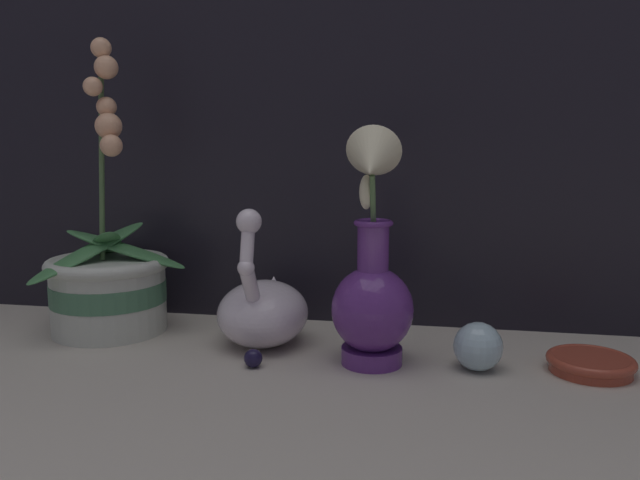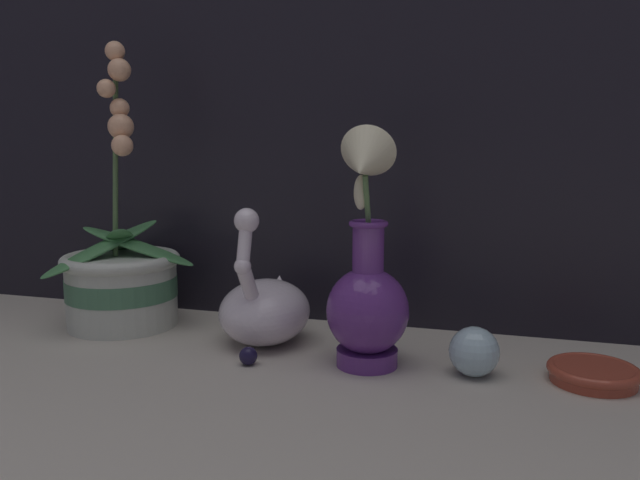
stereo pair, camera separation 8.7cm
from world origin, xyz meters
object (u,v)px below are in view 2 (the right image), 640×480
at_px(orchid_potted_plant, 122,276).
at_px(blue_vase, 367,288).
at_px(swan_figurine, 266,307).
at_px(amber_dish, 593,373).
at_px(glass_sphere, 474,352).

bearing_deg(orchid_potted_plant, blue_vase, -10.66).
bearing_deg(blue_vase, swan_figurine, 160.11).
bearing_deg(orchid_potted_plant, amber_dish, -4.58).
relative_size(orchid_potted_plant, swan_figurine, 2.16).
height_order(swan_figurine, amber_dish, swan_figurine).
distance_m(orchid_potted_plant, blue_vase, 0.42).
bearing_deg(glass_sphere, swan_figurine, 169.84).
distance_m(blue_vase, glass_sphere, 0.16).
relative_size(swan_figurine, glass_sphere, 3.26).
distance_m(orchid_potted_plant, swan_figurine, 0.25).
xyz_separation_m(swan_figurine, amber_dish, (0.44, -0.04, -0.04)).
height_order(blue_vase, glass_sphere, blue_vase).
bearing_deg(swan_figurine, glass_sphere, -10.16).
xyz_separation_m(blue_vase, glass_sphere, (0.14, 0.01, -0.07)).
xyz_separation_m(blue_vase, amber_dish, (0.28, 0.02, -0.09)).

